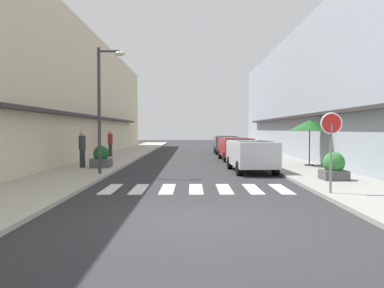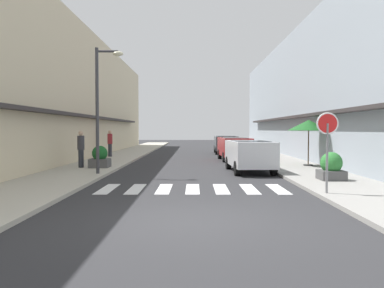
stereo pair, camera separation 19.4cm
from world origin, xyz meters
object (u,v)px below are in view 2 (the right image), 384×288
object	(u,v)px
parked_car_mid	(234,146)
cafe_umbrella	(309,125)
parked_car_near	(249,152)
planter_midblock	(100,158)
round_street_sign	(327,132)
street_lamp	(102,97)
pedestrian_walking_near	(110,143)
planter_corner	(331,167)
pedestrian_walking_far	(81,148)
parked_car_far	(226,142)

from	to	relation	value
parked_car_mid	cafe_umbrella	bearing A→B (deg)	-54.73
parked_car_near	planter_midblock	xyz separation A→B (m)	(-7.26, 1.05, -0.33)
round_street_sign	street_lamp	world-z (taller)	street_lamp
parked_car_near	parked_car_mid	xyz separation A→B (m)	(0.00, 6.71, -0.00)
pedestrian_walking_near	cafe_umbrella	bearing A→B (deg)	-118.00
planter_midblock	pedestrian_walking_near	distance (m)	7.62
parked_car_mid	street_lamp	bearing A→B (deg)	-127.93
parked_car_near	planter_corner	bearing A→B (deg)	-54.46
parked_car_near	cafe_umbrella	size ratio (longest dim) A/B	1.77
planter_midblock	pedestrian_walking_far	xyz separation A→B (m)	(-0.91, -0.07, 0.49)
parked_car_far	cafe_umbrella	bearing A→B (deg)	-73.88
cafe_umbrella	pedestrian_walking_near	distance (m)	13.52
parked_car_mid	parked_car_far	world-z (taller)	same
parked_car_mid	parked_car_far	size ratio (longest dim) A/B	1.03
round_street_sign	pedestrian_walking_near	bearing A→B (deg)	122.92
parked_car_near	cafe_umbrella	xyz separation A→B (m)	(3.34, 1.99, 1.28)
parked_car_near	round_street_sign	xyz separation A→B (m)	(1.33, -6.52, 1.01)
parked_car_mid	pedestrian_walking_far	bearing A→B (deg)	-144.94
pedestrian_walking_near	street_lamp	bearing A→B (deg)	-168.03
street_lamp	cafe_umbrella	bearing A→B (deg)	20.16
round_street_sign	cafe_umbrella	world-z (taller)	round_street_sign
round_street_sign	pedestrian_walking_near	world-z (taller)	round_street_sign
parked_car_far	cafe_umbrella	world-z (taller)	cafe_umbrella
pedestrian_walking_far	planter_midblock	bearing A→B (deg)	49.43
parked_car_far	cafe_umbrella	distance (m)	12.09
round_street_sign	cafe_umbrella	distance (m)	8.74
parked_car_mid	street_lamp	distance (m)	10.84
pedestrian_walking_near	parked_car_near	bearing A→B (deg)	-134.25
parked_car_mid	pedestrian_walking_near	world-z (taller)	pedestrian_walking_near
parked_car_far	parked_car_near	bearing A→B (deg)	-90.00
round_street_sign	street_lamp	distance (m)	9.34
round_street_sign	pedestrian_walking_far	distance (m)	12.13
planter_corner	planter_midblock	world-z (taller)	planter_midblock
parked_car_near	round_street_sign	world-z (taller)	round_street_sign
parked_car_near	pedestrian_walking_far	distance (m)	8.23
planter_midblock	pedestrian_walking_near	bearing A→B (deg)	98.85
parked_car_near	parked_car_mid	world-z (taller)	same
planter_midblock	pedestrian_walking_far	size ratio (longest dim) A/B	0.60
parked_car_near	round_street_sign	bearing A→B (deg)	-78.44
parked_car_mid	pedestrian_walking_far	distance (m)	9.98
parked_car_far	pedestrian_walking_near	world-z (taller)	pedestrian_walking_near
planter_midblock	cafe_umbrella	bearing A→B (deg)	5.07
parked_car_mid	parked_car_far	xyz separation A→B (m)	(-0.00, 6.83, -0.00)
planter_corner	pedestrian_walking_far	xyz separation A→B (m)	(-10.71, 4.52, 0.48)
parked_car_far	pedestrian_walking_near	bearing A→B (deg)	-149.45
pedestrian_walking_near	pedestrian_walking_far	distance (m)	7.59
cafe_umbrella	pedestrian_walking_near	xyz separation A→B (m)	(-11.77, 6.57, -1.12)
parked_car_far	pedestrian_walking_near	size ratio (longest dim) A/B	2.22
cafe_umbrella	round_street_sign	bearing A→B (deg)	-103.27
parked_car_mid	pedestrian_walking_far	xyz separation A→B (m)	(-8.17, -5.73, 0.16)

